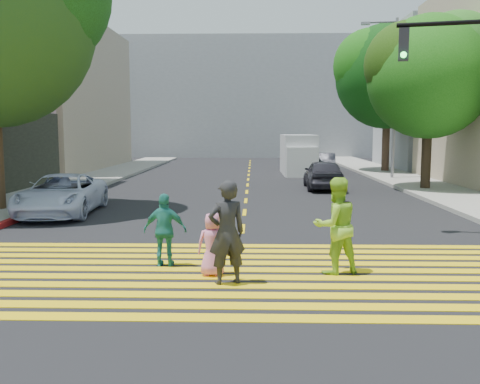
{
  "coord_description": "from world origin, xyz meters",
  "views": [
    {
      "loc": [
        0.3,
        -8.85,
        2.79
      ],
      "look_at": [
        0.0,
        3.0,
        1.4
      ],
      "focal_mm": 40.0,
      "sensor_mm": 36.0,
      "label": 1
    }
  ],
  "objects_px": {
    "tree_right_near": "(431,70)",
    "silver_car": "(296,158)",
    "dark_car_near": "(323,174)",
    "tree_right_far": "(389,71)",
    "pedestrian_man": "(227,232)",
    "white_van": "(299,156)",
    "white_sedan": "(62,194)",
    "dark_car_parked": "(325,163)",
    "pedestrian_extra": "(165,230)",
    "pedestrian_woman": "(336,226)",
    "pedestrian_child": "(213,244)"
  },
  "relations": [
    {
      "from": "tree_right_near",
      "to": "silver_car",
      "type": "height_order",
      "value": "tree_right_near"
    },
    {
      "from": "tree_right_near",
      "to": "dark_car_near",
      "type": "relative_size",
      "value": 1.94
    },
    {
      "from": "tree_right_far",
      "to": "pedestrian_man",
      "type": "height_order",
      "value": "tree_right_far"
    },
    {
      "from": "tree_right_near",
      "to": "white_van",
      "type": "bearing_deg",
      "value": 119.3
    },
    {
      "from": "dark_car_near",
      "to": "white_sedan",
      "type": "bearing_deg",
      "value": 40.33
    },
    {
      "from": "dark_car_near",
      "to": "silver_car",
      "type": "relative_size",
      "value": 0.84
    },
    {
      "from": "dark_car_near",
      "to": "silver_car",
      "type": "distance_m",
      "value": 13.95
    },
    {
      "from": "dark_car_parked",
      "to": "pedestrian_extra",
      "type": "bearing_deg",
      "value": -98.27
    },
    {
      "from": "pedestrian_woman",
      "to": "dark_car_near",
      "type": "relative_size",
      "value": 0.46
    },
    {
      "from": "dark_car_parked",
      "to": "white_van",
      "type": "relative_size",
      "value": 0.73
    },
    {
      "from": "pedestrian_woman",
      "to": "silver_car",
      "type": "height_order",
      "value": "pedestrian_woman"
    },
    {
      "from": "tree_right_far",
      "to": "white_sedan",
      "type": "height_order",
      "value": "tree_right_far"
    },
    {
      "from": "tree_right_near",
      "to": "dark_car_near",
      "type": "bearing_deg",
      "value": 171.77
    },
    {
      "from": "pedestrian_man",
      "to": "pedestrian_extra",
      "type": "distance_m",
      "value": 1.81
    },
    {
      "from": "white_sedan",
      "to": "dark_car_near",
      "type": "distance_m",
      "value": 12.34
    },
    {
      "from": "white_sedan",
      "to": "silver_car",
      "type": "bearing_deg",
      "value": 62.85
    },
    {
      "from": "dark_car_near",
      "to": "tree_right_far",
      "type": "bearing_deg",
      "value": -117.35
    },
    {
      "from": "tree_right_far",
      "to": "dark_car_parked",
      "type": "xyz_separation_m",
      "value": [
        -3.93,
        0.41,
        -5.88
      ]
    },
    {
      "from": "pedestrian_extra",
      "to": "dark_car_parked",
      "type": "relative_size",
      "value": 0.39
    },
    {
      "from": "pedestrian_woman",
      "to": "pedestrian_child",
      "type": "xyz_separation_m",
      "value": [
        -2.37,
        -0.24,
        -0.33
      ]
    },
    {
      "from": "pedestrian_extra",
      "to": "white_sedan",
      "type": "height_order",
      "value": "pedestrian_extra"
    },
    {
      "from": "pedestrian_child",
      "to": "pedestrian_man",
      "type": "bearing_deg",
      "value": 123.61
    },
    {
      "from": "white_sedan",
      "to": "dark_car_near",
      "type": "height_order",
      "value": "dark_car_near"
    },
    {
      "from": "pedestrian_man",
      "to": "dark_car_near",
      "type": "bearing_deg",
      "value": -124.31
    },
    {
      "from": "pedestrian_woman",
      "to": "dark_car_parked",
      "type": "height_order",
      "value": "pedestrian_woman"
    },
    {
      "from": "tree_right_near",
      "to": "pedestrian_child",
      "type": "relative_size",
      "value": 6.51
    },
    {
      "from": "dark_car_near",
      "to": "pedestrian_man",
      "type": "bearing_deg",
      "value": 77.88
    },
    {
      "from": "white_van",
      "to": "white_sedan",
      "type": "bearing_deg",
      "value": -120.33
    },
    {
      "from": "tree_right_near",
      "to": "pedestrian_woman",
      "type": "distance_m",
      "value": 16.14
    },
    {
      "from": "white_sedan",
      "to": "white_van",
      "type": "xyz_separation_m",
      "value": [
        9.13,
        16.15,
        0.51
      ]
    },
    {
      "from": "tree_right_far",
      "to": "pedestrian_extra",
      "type": "distance_m",
      "value": 26.9
    },
    {
      "from": "pedestrian_extra",
      "to": "white_sedan",
      "type": "distance_m",
      "value": 8.04
    },
    {
      "from": "silver_car",
      "to": "dark_car_parked",
      "type": "distance_m",
      "value": 4.12
    },
    {
      "from": "white_van",
      "to": "dark_car_near",
      "type": "bearing_deg",
      "value": -87.65
    },
    {
      "from": "pedestrian_extra",
      "to": "dark_car_near",
      "type": "relative_size",
      "value": 0.36
    },
    {
      "from": "tree_right_far",
      "to": "pedestrian_extra",
      "type": "height_order",
      "value": "tree_right_far"
    },
    {
      "from": "pedestrian_man",
      "to": "pedestrian_woman",
      "type": "bearing_deg",
      "value": 179.9
    },
    {
      "from": "pedestrian_child",
      "to": "white_van",
      "type": "xyz_separation_m",
      "value": [
        3.59,
        23.47,
        0.55
      ]
    },
    {
      "from": "pedestrian_man",
      "to": "pedestrian_child",
      "type": "relative_size",
      "value": 1.54
    },
    {
      "from": "pedestrian_child",
      "to": "dark_car_near",
      "type": "bearing_deg",
      "value": -100.34
    },
    {
      "from": "pedestrian_extra",
      "to": "white_van",
      "type": "relative_size",
      "value": 0.29
    },
    {
      "from": "pedestrian_child",
      "to": "pedestrian_extra",
      "type": "distance_m",
      "value": 1.23
    },
    {
      "from": "tree_right_near",
      "to": "pedestrian_child",
      "type": "distance_m",
      "value": 17.49
    },
    {
      "from": "pedestrian_child",
      "to": "tree_right_near",
      "type": "bearing_deg",
      "value": -116.33
    },
    {
      "from": "tree_right_far",
      "to": "white_van",
      "type": "height_order",
      "value": "tree_right_far"
    },
    {
      "from": "pedestrian_woman",
      "to": "dark_car_near",
      "type": "height_order",
      "value": "pedestrian_woman"
    },
    {
      "from": "pedestrian_man",
      "to": "white_van",
      "type": "xyz_separation_m",
      "value": [
        3.29,
        24.01,
        0.22
      ]
    },
    {
      "from": "pedestrian_woman",
      "to": "silver_car",
      "type": "bearing_deg",
      "value": -112.09
    },
    {
      "from": "tree_right_near",
      "to": "pedestrian_child",
      "type": "bearing_deg",
      "value": -121.04
    },
    {
      "from": "pedestrian_man",
      "to": "silver_car",
      "type": "relative_size",
      "value": 0.39
    }
  ]
}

